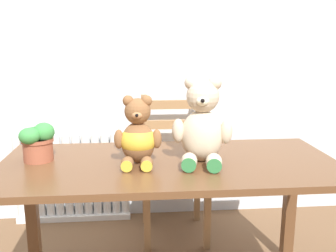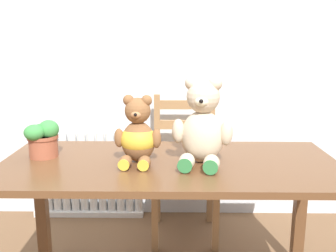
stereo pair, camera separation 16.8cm
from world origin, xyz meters
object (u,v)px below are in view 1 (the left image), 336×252
Objects in this scene: potted_plant at (38,142)px; teddy_bear_right at (202,126)px; teddy_bear_left at (138,137)px; wooden_chair_behind at (173,166)px.

teddy_bear_right is at bearing -5.40° from potted_plant.
potted_plant is (-0.46, 0.06, -0.03)m from teddy_bear_left.
teddy_bear_left is (-0.24, -0.72, 0.39)m from wooden_chair_behind.
teddy_bear_left reaches higher than potted_plant.
potted_plant is at bearing 4.83° from teddy_bear_right.
wooden_chair_behind is 2.36× the size of teddy_bear_right.
wooden_chair_behind is at bearing -75.49° from teddy_bear_right.
teddy_bear_left is at bearing 71.93° from wooden_chair_behind.
teddy_bear_right is 2.17× the size of potted_plant.
teddy_bear_left is 1.71× the size of potted_plant.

